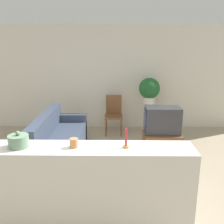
# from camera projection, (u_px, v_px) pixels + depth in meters

# --- Properties ---
(ground_plane) EXTENTS (14.00, 14.00, 0.00)m
(ground_plane) POSITION_uv_depth(u_px,v_px,m) (79.00, 201.00, 3.63)
(ground_plane) COLOR tan
(wall_back) EXTENTS (9.00, 0.06, 2.70)m
(wall_back) POSITION_uv_depth(u_px,v_px,m) (96.00, 78.00, 6.59)
(wall_back) COLOR silver
(wall_back) RESTS_ON ground_plane
(couch) EXTENTS (0.81, 1.99, 0.86)m
(couch) POSITION_uv_depth(u_px,v_px,m) (59.00, 141.00, 5.06)
(couch) COLOR #384256
(couch) RESTS_ON ground_plane
(tv_stand) EXTENTS (0.74, 0.56, 0.45)m
(tv_stand) POSITION_uv_depth(u_px,v_px,m) (161.00, 143.00, 5.18)
(tv_stand) COLOR brown
(tv_stand) RESTS_ON ground_plane
(television) EXTENTS (0.71, 0.41, 0.54)m
(television) POSITION_uv_depth(u_px,v_px,m) (162.00, 120.00, 5.05)
(television) COLOR #333338
(television) RESTS_ON tv_stand
(wooden_chair) EXTENTS (0.44, 0.44, 0.97)m
(wooden_chair) POSITION_uv_depth(u_px,v_px,m) (114.00, 113.00, 6.30)
(wooden_chair) COLOR brown
(wooden_chair) RESTS_ON ground_plane
(plant_stand) EXTENTS (0.18, 0.18, 0.76)m
(plant_stand) POSITION_uv_depth(u_px,v_px,m) (148.00, 118.00, 6.40)
(plant_stand) COLOR brown
(plant_stand) RESTS_ON ground_plane
(potted_plant) EXTENTS (0.52, 0.52, 0.64)m
(potted_plant) POSITION_uv_depth(u_px,v_px,m) (149.00, 89.00, 6.21)
(potted_plant) COLOR white
(potted_plant) RESTS_ON plant_stand
(foreground_counter) EXTENTS (2.85, 0.44, 1.08)m
(foreground_counter) POSITION_uv_depth(u_px,v_px,m) (71.00, 189.00, 2.97)
(foreground_counter) COLOR silver
(foreground_counter) RESTS_ON ground_plane
(decorative_bowl) EXTENTS (0.23, 0.23, 0.19)m
(decorative_bowl) POSITION_uv_depth(u_px,v_px,m) (18.00, 141.00, 2.82)
(decorative_bowl) COLOR gray
(decorative_bowl) RESTS_ON foreground_counter
(candle_jar) EXTENTS (0.10, 0.10, 0.10)m
(candle_jar) POSITION_uv_depth(u_px,v_px,m) (74.00, 143.00, 2.81)
(candle_jar) COLOR #C6844C
(candle_jar) RESTS_ON foreground_counter
(candlestick) EXTENTS (0.07, 0.07, 0.23)m
(candlestick) POSITION_uv_depth(u_px,v_px,m) (126.00, 142.00, 2.80)
(candlestick) COLOR #B7933D
(candlestick) RESTS_ON foreground_counter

